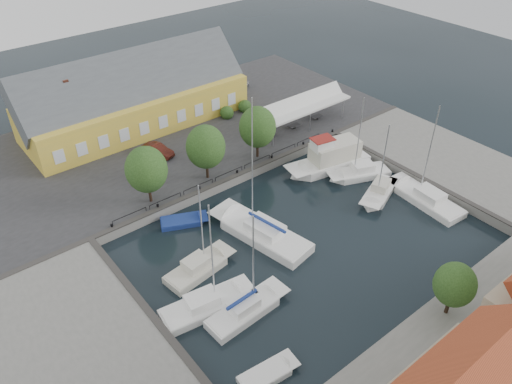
% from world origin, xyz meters
% --- Properties ---
extents(ground, '(140.00, 140.00, 0.00)m').
position_xyz_m(ground, '(0.00, 0.00, 0.00)').
color(ground, black).
rests_on(ground, ground).
extents(north_quay, '(56.00, 26.00, 1.00)m').
position_xyz_m(north_quay, '(0.00, 23.00, 0.50)').
color(north_quay, '#2D2D30').
rests_on(north_quay, ground).
extents(west_quay, '(12.00, 24.00, 1.00)m').
position_xyz_m(west_quay, '(-22.00, -2.00, 0.50)').
color(west_quay, slate).
rests_on(west_quay, ground).
extents(east_quay, '(12.00, 24.00, 1.00)m').
position_xyz_m(east_quay, '(22.00, -2.00, 0.50)').
color(east_quay, slate).
rests_on(east_quay, ground).
extents(south_bank, '(56.00, 14.00, 1.00)m').
position_xyz_m(south_bank, '(0.00, -21.00, 0.50)').
color(south_bank, slate).
rests_on(south_bank, ground).
extents(quay_edge_fittings, '(56.00, 24.72, 0.40)m').
position_xyz_m(quay_edge_fittings, '(0.02, 4.75, 1.06)').
color(quay_edge_fittings, '#383533').
rests_on(quay_edge_fittings, north_quay).
extents(warehouse, '(28.56, 14.00, 9.55)m').
position_xyz_m(warehouse, '(-2.60, 28.36, 4.43)').
color(warehouse, yellow).
rests_on(warehouse, north_quay).
extents(tent_canopy, '(14.00, 4.00, 2.83)m').
position_xyz_m(tent_canopy, '(14.00, 14.50, 3.68)').
color(tent_canopy, white).
rests_on(tent_canopy, north_quay).
extents(quay_trees, '(18.20, 4.20, 6.30)m').
position_xyz_m(quay_trees, '(-2.00, 12.00, 4.88)').
color(quay_trees, black).
rests_on(quay_trees, north_quay).
extents(car_silver, '(4.77, 2.31, 1.57)m').
position_xyz_m(car_silver, '(14.29, 28.85, 1.79)').
color(car_silver, '#93959A').
rests_on(car_silver, north_quay).
extents(car_red, '(2.64, 4.24, 1.32)m').
position_xyz_m(car_red, '(-3.87, 19.56, 1.66)').
color(car_red, '#4E1A12').
rests_on(car_red, north_quay).
extents(center_sailboat, '(5.21, 11.41, 14.87)m').
position_xyz_m(center_sailboat, '(-2.92, 1.51, 0.36)').
color(center_sailboat, white).
rests_on(center_sailboat, ground).
extents(trawler, '(10.65, 4.94, 5.00)m').
position_xyz_m(trawler, '(11.13, 6.12, 1.02)').
color(trawler, white).
rests_on(trawler, ground).
extents(east_boat_a, '(7.52, 4.90, 10.40)m').
position_xyz_m(east_boat_a, '(12.44, 2.72, 0.26)').
color(east_boat_a, white).
rests_on(east_boat_a, ground).
extents(east_boat_b, '(7.03, 4.51, 9.47)m').
position_xyz_m(east_boat_b, '(11.28, -1.09, 0.26)').
color(east_boat_b, white).
rests_on(east_boat_b, ground).
extents(east_boat_c, '(3.50, 9.18, 11.41)m').
position_xyz_m(east_boat_c, '(14.18, -4.95, 0.26)').
color(east_boat_c, white).
rests_on(east_boat_c, ground).
extents(west_boat_b, '(7.09, 3.27, 9.59)m').
position_xyz_m(west_boat_b, '(-10.20, 1.34, 0.26)').
color(west_boat_b, beige).
rests_on(west_boat_b, ground).
extents(west_boat_c, '(8.35, 3.69, 10.97)m').
position_xyz_m(west_boat_c, '(-12.11, -2.66, 0.26)').
color(west_boat_c, white).
rests_on(west_boat_c, ground).
extents(west_boat_d, '(7.71, 2.68, 10.27)m').
position_xyz_m(west_boat_d, '(-9.83, -5.07, 0.27)').
color(west_boat_d, white).
rests_on(west_boat_d, ground).
extents(launch_sw, '(4.71, 2.18, 0.98)m').
position_xyz_m(launch_sw, '(-12.18, -10.61, 0.09)').
color(launch_sw, white).
rests_on(launch_sw, ground).
extents(launch_nw, '(5.04, 3.65, 0.88)m').
position_xyz_m(launch_nw, '(-7.69, 8.03, 0.09)').
color(launch_nw, navy).
rests_on(launch_nw, ground).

